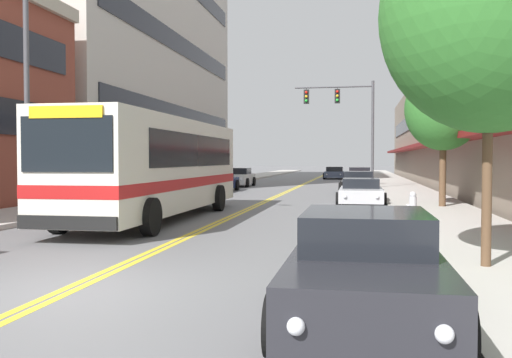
{
  "coord_description": "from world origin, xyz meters",
  "views": [
    {
      "loc": [
        4.34,
        -7.92,
        1.99
      ],
      "look_at": [
        -0.31,
        17.76,
        1.09
      ],
      "focal_mm": 40.0,
      "sensor_mm": 36.0,
      "label": 1
    }
  ],
  "objects_px": {
    "city_bus": "(158,163)",
    "street_tree_right_near": "(489,14)",
    "car_slate_blue_moving_lead": "(335,173)",
    "street_lamp_left_near": "(34,42)",
    "car_black_parked_right_far": "(358,183)",
    "car_navy_parked_left_mid": "(216,181)",
    "car_silver_parked_right_end": "(361,192)",
    "street_tree_right_mid": "(443,109)",
    "traffic_signal_mast": "(347,113)",
    "car_charcoal_parked_right_foreground": "(366,272)",
    "car_white_parked_left_far": "(239,178)",
    "fire_hydrant": "(413,206)",
    "car_red_parked_right_mid": "(360,176)"
  },
  "relations": [
    {
      "from": "car_white_parked_left_far",
      "to": "car_slate_blue_moving_lead",
      "type": "xyz_separation_m",
      "value": [
        6.25,
        17.56,
        -0.06
      ]
    },
    {
      "from": "street_tree_right_mid",
      "to": "fire_hydrant",
      "type": "bearing_deg",
      "value": -106.35
    },
    {
      "from": "car_white_parked_left_far",
      "to": "car_red_parked_right_mid",
      "type": "bearing_deg",
      "value": 36.82
    },
    {
      "from": "car_slate_blue_moving_lead",
      "to": "street_lamp_left_near",
      "type": "relative_size",
      "value": 0.52
    },
    {
      "from": "car_navy_parked_left_mid",
      "to": "fire_hydrant",
      "type": "distance_m",
      "value": 19.29
    },
    {
      "from": "traffic_signal_mast",
      "to": "car_white_parked_left_far",
      "type": "bearing_deg",
      "value": 158.4
    },
    {
      "from": "car_silver_parked_right_end",
      "to": "street_tree_right_near",
      "type": "xyz_separation_m",
      "value": [
        2.07,
        -15.34,
        3.93
      ]
    },
    {
      "from": "car_navy_parked_left_mid",
      "to": "car_red_parked_right_mid",
      "type": "height_order",
      "value": "same"
    },
    {
      "from": "car_black_parked_right_far",
      "to": "street_lamp_left_near",
      "type": "bearing_deg",
      "value": -116.78
    },
    {
      "from": "car_slate_blue_moving_lead",
      "to": "street_lamp_left_near",
      "type": "xyz_separation_m",
      "value": [
        -6.96,
        -43.06,
        4.84
      ]
    },
    {
      "from": "car_slate_blue_moving_lead",
      "to": "street_tree_right_near",
      "type": "bearing_deg",
      "value": -84.55
    },
    {
      "from": "city_bus",
      "to": "traffic_signal_mast",
      "type": "distance_m",
      "value": 20.69
    },
    {
      "from": "car_red_parked_right_mid",
      "to": "traffic_signal_mast",
      "type": "distance_m",
      "value": 10.63
    },
    {
      "from": "car_slate_blue_moving_lead",
      "to": "street_lamp_left_near",
      "type": "height_order",
      "value": "street_lamp_left_near"
    },
    {
      "from": "car_red_parked_right_mid",
      "to": "car_slate_blue_moving_lead",
      "type": "distance_m",
      "value": 11.3
    },
    {
      "from": "city_bus",
      "to": "street_tree_right_near",
      "type": "bearing_deg",
      "value": -41.74
    },
    {
      "from": "car_navy_parked_left_mid",
      "to": "street_tree_right_near",
      "type": "height_order",
      "value": "street_tree_right_near"
    },
    {
      "from": "city_bus",
      "to": "street_tree_right_near",
      "type": "height_order",
      "value": "street_tree_right_near"
    },
    {
      "from": "city_bus",
      "to": "car_white_parked_left_far",
      "type": "bearing_deg",
      "value": 95.21
    },
    {
      "from": "car_navy_parked_left_mid",
      "to": "car_red_parked_right_mid",
      "type": "bearing_deg",
      "value": 56.92
    },
    {
      "from": "car_charcoal_parked_right_foreground",
      "to": "street_lamp_left_near",
      "type": "xyz_separation_m",
      "value": [
        -9.48,
        8.38,
        4.79
      ]
    },
    {
      "from": "car_slate_blue_moving_lead",
      "to": "car_navy_parked_left_mid",
      "type": "bearing_deg",
      "value": -104.29
    },
    {
      "from": "street_lamp_left_near",
      "to": "street_tree_right_near",
      "type": "bearing_deg",
      "value": -23.59
    },
    {
      "from": "car_black_parked_right_far",
      "to": "traffic_signal_mast",
      "type": "height_order",
      "value": "traffic_signal_mast"
    },
    {
      "from": "city_bus",
      "to": "car_silver_parked_right_end",
      "type": "xyz_separation_m",
      "value": [
        6.69,
        7.52,
        -1.31
      ]
    },
    {
      "from": "car_red_parked_right_mid",
      "to": "car_slate_blue_moving_lead",
      "type": "bearing_deg",
      "value": 102.73
    },
    {
      "from": "car_charcoal_parked_right_foreground",
      "to": "street_tree_right_near",
      "type": "height_order",
      "value": "street_tree_right_near"
    },
    {
      "from": "car_navy_parked_left_mid",
      "to": "car_charcoal_parked_right_foreground",
      "type": "relative_size",
      "value": 1.1
    },
    {
      "from": "car_navy_parked_left_mid",
      "to": "traffic_signal_mast",
      "type": "relative_size",
      "value": 0.69
    },
    {
      "from": "car_black_parked_right_far",
      "to": "car_slate_blue_moving_lead",
      "type": "distance_m",
      "value": 24.65
    },
    {
      "from": "car_red_parked_right_mid",
      "to": "car_black_parked_right_far",
      "type": "distance_m",
      "value": 13.51
    },
    {
      "from": "street_lamp_left_near",
      "to": "car_red_parked_right_mid",
      "type": "bearing_deg",
      "value": 73.57
    },
    {
      "from": "car_slate_blue_moving_lead",
      "to": "car_charcoal_parked_right_foreground",
      "type": "bearing_deg",
      "value": -87.2
    },
    {
      "from": "traffic_signal_mast",
      "to": "car_navy_parked_left_mid",
      "type": "bearing_deg",
      "value": -154.8
    },
    {
      "from": "car_black_parked_right_far",
      "to": "traffic_signal_mast",
      "type": "bearing_deg",
      "value": 101.09
    },
    {
      "from": "traffic_signal_mast",
      "to": "street_tree_right_mid",
      "type": "bearing_deg",
      "value": -74.51
    },
    {
      "from": "car_charcoal_parked_right_foreground",
      "to": "fire_hydrant",
      "type": "height_order",
      "value": "car_charcoal_parked_right_foreground"
    },
    {
      "from": "city_bus",
      "to": "street_tree_right_near",
      "type": "xyz_separation_m",
      "value": [
        8.77,
        -7.82,
        2.61
      ]
    },
    {
      "from": "traffic_signal_mast",
      "to": "car_red_parked_right_mid",
      "type": "bearing_deg",
      "value": 84.96
    },
    {
      "from": "traffic_signal_mast",
      "to": "car_silver_parked_right_end",
      "type": "bearing_deg",
      "value": -85.81
    },
    {
      "from": "car_charcoal_parked_right_foreground",
      "to": "car_white_parked_left_far",
      "type": "bearing_deg",
      "value": 104.49
    },
    {
      "from": "car_charcoal_parked_right_foreground",
      "to": "street_tree_right_mid",
      "type": "distance_m",
      "value": 16.89
    },
    {
      "from": "traffic_signal_mast",
      "to": "car_slate_blue_moving_lead",
      "type": "bearing_deg",
      "value": 94.53
    },
    {
      "from": "car_silver_parked_right_end",
      "to": "car_slate_blue_moving_lead",
      "type": "relative_size",
      "value": 0.93
    },
    {
      "from": "car_slate_blue_moving_lead",
      "to": "street_tree_right_mid",
      "type": "relative_size",
      "value": 0.89
    },
    {
      "from": "car_silver_parked_right_end",
      "to": "traffic_signal_mast",
      "type": "relative_size",
      "value": 0.64
    },
    {
      "from": "traffic_signal_mast",
      "to": "fire_hydrant",
      "type": "height_order",
      "value": "traffic_signal_mast"
    },
    {
      "from": "car_red_parked_right_mid",
      "to": "street_tree_right_near",
      "type": "xyz_separation_m",
      "value": [
        2.1,
        -37.09,
        3.84
      ]
    },
    {
      "from": "traffic_signal_mast",
      "to": "street_lamp_left_near",
      "type": "xyz_separation_m",
      "value": [
        -8.6,
        -22.39,
        0.43
      ]
    },
    {
      "from": "car_black_parked_right_far",
      "to": "city_bus",
      "type": "bearing_deg",
      "value": -112.61
    }
  ]
}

